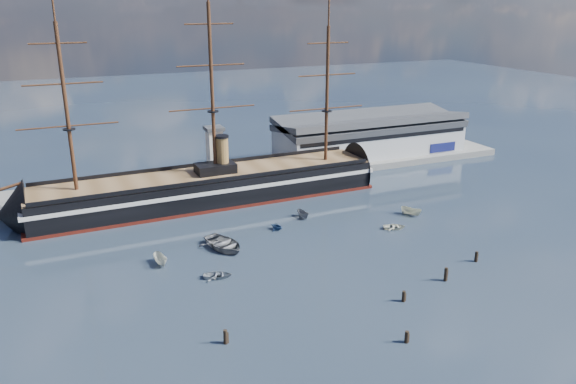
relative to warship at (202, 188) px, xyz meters
name	(u,v)px	position (x,y,z in m)	size (l,w,h in m)	color
ground	(245,227)	(4.50, -20.00, -4.04)	(600.00, 600.00, 0.00)	#212F42
quay	(236,179)	(14.50, 16.00, -4.04)	(180.00, 18.00, 2.00)	slate
warehouse	(370,135)	(62.50, 20.00, 3.95)	(63.00, 21.00, 11.60)	#B7BABC
quay_tower	(215,152)	(7.50, 13.00, 5.72)	(5.00, 5.00, 15.00)	silver
warship	(202,188)	(0.00, 0.00, 0.00)	(113.03, 18.01, 53.94)	black
motorboat_a	(161,265)	(-17.44, -31.92, -4.04)	(6.39, 2.34, 2.56)	beige
motorboat_b	(218,278)	(-8.68, -41.88, -4.04)	(3.44, 1.37, 1.60)	gray
motorboat_c	(303,218)	(19.45, -20.13, -4.04)	(5.51, 2.02, 2.20)	slate
motorboat_d	(277,230)	(10.70, -24.43, -4.04)	(5.55, 2.41, 2.04)	navy
motorboat_e	(394,229)	(35.84, -34.86, -4.04)	(3.23, 1.29, 1.51)	beige
motorboat_f	(411,215)	(44.42, -29.22, -4.04)	(6.31, 2.31, 2.53)	beige
motorboat_g	(224,249)	(-3.58, -29.60, -4.04)	(6.90, 2.76, 3.22)	slate
piling_near_left	(226,344)	(-13.89, -63.22, -4.04)	(0.64, 0.64, 3.10)	black
piling_near_mid	(406,343)	(11.74, -74.13, -4.04)	(0.64, 0.64, 2.69)	black
piling_near_right	(445,281)	(30.23, -60.19, -4.04)	(0.64, 0.64, 3.42)	black
piling_far_right	(476,262)	(41.20, -56.02, -4.04)	(0.64, 0.64, 2.90)	black
piling_extra	(403,301)	(18.59, -63.45, -4.04)	(0.64, 0.64, 2.70)	black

